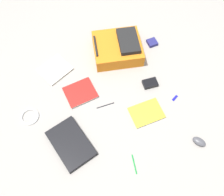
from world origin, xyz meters
TOP-DOWN VIEW (x-y plane):
  - ground_plane at (0.00, 0.00)m, footprint 4.12×4.12m
  - backpack at (0.41, -0.19)m, footprint 0.38×0.42m
  - laptop at (-0.27, 0.34)m, footprint 0.41×0.34m
  - book_comic at (0.11, 0.20)m, footprint 0.24×0.26m
  - book_red at (0.37, 0.36)m, footprint 0.30×0.30m
  - book_manual at (-0.18, -0.25)m, footprint 0.20×0.26m
  - computer_mouse at (-0.49, -0.54)m, footprint 0.11×0.11m
  - cable_coil at (0.01, 0.60)m, footprint 0.14×0.14m
  - power_brick at (0.05, -0.36)m, footprint 0.08×0.11m
  - pen_black at (-0.52, -0.05)m, footprint 0.13×0.02m
  - pen_blue at (-0.04, 0.03)m, footprint 0.02×0.14m
  - earbud_pouch at (0.44, -0.51)m, footprint 0.09×0.09m
  - usb_stick at (-0.12, -0.50)m, footprint 0.05×0.06m

SIDE VIEW (x-z plane):
  - ground_plane at x=0.00m, z-range 0.00..0.00m
  - pen_blue at x=-0.04m, z-range 0.00..0.01m
  - usb_stick at x=-0.12m, z-range 0.00..0.01m
  - pen_black at x=-0.52m, z-range 0.00..0.01m
  - cable_coil at x=0.01m, z-range 0.00..0.01m
  - book_manual at x=-0.18m, z-range 0.00..0.02m
  - book_red at x=0.37m, z-range 0.00..0.02m
  - book_comic at x=0.11m, z-range 0.00..0.02m
  - earbud_pouch at x=0.44m, z-range 0.00..0.03m
  - laptop at x=-0.27m, z-range 0.00..0.03m
  - power_brick at x=0.05m, z-range 0.00..0.03m
  - computer_mouse at x=-0.49m, z-range 0.00..0.04m
  - backpack at x=0.41m, z-range -0.01..0.15m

